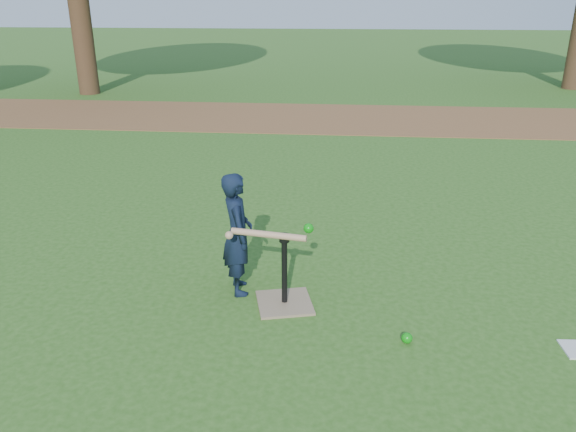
{
  "coord_description": "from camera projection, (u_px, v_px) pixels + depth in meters",
  "views": [
    {
      "loc": [
        0.38,
        -3.87,
        2.33
      ],
      "look_at": [
        -0.03,
        0.37,
        0.65
      ],
      "focal_mm": 35.0,
      "sensor_mm": 36.0,
      "label": 1
    }
  ],
  "objects": [
    {
      "name": "swing_action",
      "position": [
        273.0,
        233.0,
        4.33
      ],
      "size": [
        0.67,
        0.23,
        0.09
      ],
      "color": "tan",
      "rests_on": "ground"
    },
    {
      "name": "child",
      "position": [
        237.0,
        234.0,
        4.58
      ],
      "size": [
        0.35,
        0.44,
        1.04
      ],
      "primitive_type": "imported",
      "rotation": [
        0.0,
        0.0,
        1.88
      ],
      "color": "black",
      "rests_on": "ground"
    },
    {
      "name": "batting_tee",
      "position": [
        284.0,
        292.0,
        4.51
      ],
      "size": [
        0.52,
        0.52,
        0.61
      ],
      "color": "#897156",
      "rests_on": "ground"
    },
    {
      "name": "ground",
      "position": [
        287.0,
        309.0,
        4.48
      ],
      "size": [
        80.0,
        80.0,
        0.0
      ],
      "primitive_type": "plane",
      "color": "#285116",
      "rests_on": "ground"
    },
    {
      "name": "wiffle_ball_ground",
      "position": [
        407.0,
        338.0,
        4.03
      ],
      "size": [
        0.08,
        0.08,
        0.08
      ],
      "primitive_type": "sphere",
      "color": "#0C890F",
      "rests_on": "ground"
    },
    {
      "name": "dirt_strip",
      "position": [
        322.0,
        118.0,
        11.42
      ],
      "size": [
        24.0,
        3.0,
        0.01
      ],
      "primitive_type": "cube",
      "color": "brown",
      "rests_on": "ground"
    }
  ]
}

